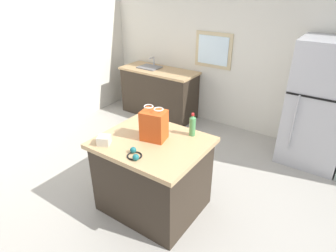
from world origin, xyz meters
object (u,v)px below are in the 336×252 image
at_px(small_box, 104,140).
at_px(ear_defenders, 134,154).
at_px(refrigerator, 320,105).
at_px(bottle, 192,125).
at_px(shopping_bag, 154,125).
at_px(kitchen_island, 153,175).

relative_size(small_box, ear_defenders, 0.59).
bearing_deg(ear_defenders, refrigerator, 62.73).
height_order(small_box, ear_defenders, small_box).
bearing_deg(bottle, shopping_bag, -134.38).
xyz_separation_m(shopping_bag, bottle, (0.29, 0.30, -0.04)).
height_order(small_box, bottle, bottle).
bearing_deg(kitchen_island, shopping_bag, 98.72).
bearing_deg(kitchen_island, ear_defenders, -82.69).
height_order(kitchen_island, ear_defenders, ear_defenders).
height_order(bottle, ear_defenders, bottle).
relative_size(shopping_bag, ear_defenders, 1.74).
relative_size(kitchen_island, shopping_bag, 3.09).
relative_size(refrigerator, shopping_bag, 4.79).
height_order(shopping_bag, ear_defenders, shopping_bag).
relative_size(kitchen_island, ear_defenders, 5.37).
distance_m(small_box, bottle, 0.95).
distance_m(shopping_bag, bottle, 0.42).
height_order(shopping_bag, bottle, shopping_bag).
bearing_deg(bottle, refrigerator, 59.95).
height_order(refrigerator, bottle, refrigerator).
xyz_separation_m(kitchen_island, refrigerator, (1.29, 2.09, 0.43)).
xyz_separation_m(kitchen_island, bottle, (0.29, 0.35, 0.56)).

